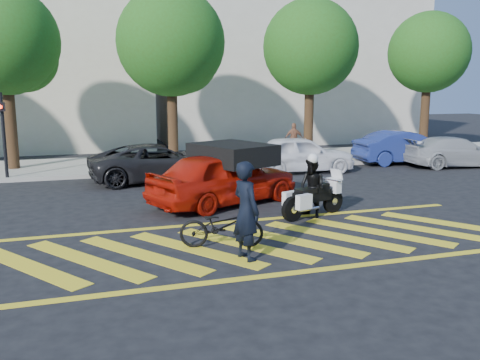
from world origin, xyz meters
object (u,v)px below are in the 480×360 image
object	(u,v)px
officer_bike	(246,211)
police_motorcycle	(313,198)
parked_mid_right	(300,154)
parked_mid_left	(158,162)
bicycle	(221,226)
red_convertible	(224,178)
parked_far_right	(455,152)
parked_right	(404,147)
officer_moto	(312,188)

from	to	relation	value
officer_bike	police_motorcycle	world-z (taller)	officer_bike
parked_mid_right	parked_mid_left	bearing A→B (deg)	96.54
parked_mid_left	bicycle	bearing A→B (deg)	175.01
officer_bike	red_convertible	xyz separation A→B (m)	(0.90, 4.78, -0.20)
red_convertible	parked_far_right	xyz separation A→B (m)	(11.40, 3.91, -0.15)
parked_mid_left	parked_mid_right	size ratio (longest dim) A/B	1.14
police_motorcycle	parked_right	size ratio (longest dim) A/B	0.46
police_motorcycle	parked_mid_right	size ratio (longest dim) A/B	0.48
bicycle	officer_bike	bearing A→B (deg)	-147.74
officer_bike	parked_far_right	distance (m)	15.06
parked_far_right	police_motorcycle	bearing A→B (deg)	129.52
bicycle	police_motorcycle	distance (m)	3.45
red_convertible	parked_far_right	bearing A→B (deg)	-94.14
parked_mid_left	parked_far_right	size ratio (longest dim) A/B	1.11
police_motorcycle	red_convertible	distance (m)	2.81
officer_moto	bicycle	bearing A→B (deg)	-79.06
police_motorcycle	red_convertible	world-z (taller)	red_convertible
officer_moto	parked_mid_right	distance (m)	7.21
officer_moto	parked_mid_right	world-z (taller)	officer_moto
parked_mid_left	parked_far_right	distance (m)	12.69
bicycle	parked_right	xyz separation A→B (m)	(11.02, 9.21, 0.27)
parked_right	police_motorcycle	bearing A→B (deg)	136.55
police_motorcycle	parked_mid_left	xyz separation A→B (m)	(-3.09, 6.48, 0.17)
bicycle	red_convertible	world-z (taller)	red_convertible
parked_mid_left	red_convertible	bearing A→B (deg)	-169.38
officer_moto	parked_mid_left	xyz separation A→B (m)	(-3.07, 6.47, -0.10)
officer_bike	officer_moto	world-z (taller)	officer_bike
officer_bike	red_convertible	distance (m)	4.87
officer_bike	parked_mid_right	xyz separation A→B (m)	(5.35, 9.36, -0.25)
bicycle	parked_far_right	world-z (taller)	parked_far_right
police_motorcycle	officer_moto	xyz separation A→B (m)	(-0.02, 0.01, 0.27)
officer_moto	officer_bike	bearing A→B (deg)	-65.46
parked_mid_right	red_convertible	bearing A→B (deg)	139.93
officer_moto	parked_mid_right	size ratio (longest dim) A/B	0.36
officer_bike	police_motorcycle	size ratio (longest dim) A/B	0.96
parked_far_right	red_convertible	bearing A→B (deg)	116.22
officer_bike	officer_moto	size ratio (longest dim) A/B	1.26
parked_mid_right	officer_moto	bearing A→B (deg)	162.48
parked_far_right	officer_bike	bearing A→B (deg)	132.52
red_convertible	parked_right	xyz separation A→B (m)	(9.86, 5.31, -0.05)
parked_right	parked_far_right	world-z (taller)	parked_right
bicycle	red_convertible	xyz separation A→B (m)	(1.16, 3.90, 0.32)
officer_bike	police_motorcycle	xyz separation A→B (m)	(2.71, 2.64, -0.47)
parked_mid_right	parked_right	size ratio (longest dim) A/B	0.97
parked_far_right	parked_mid_right	bearing A→B (deg)	91.81
officer_bike	parked_right	xyz separation A→B (m)	(10.75, 10.09, -0.25)
bicycle	parked_mid_right	world-z (taller)	parked_mid_right
officer_bike	parked_far_right	bearing A→B (deg)	-71.04
officer_bike	parked_far_right	size ratio (longest dim) A/B	0.45
officer_moto	red_convertible	world-z (taller)	red_convertible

